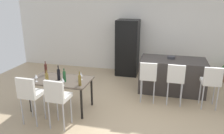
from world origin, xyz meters
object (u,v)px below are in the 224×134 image
Objects in this scene: bar_chair_middle at (176,78)px; wine_bottle_far at (80,80)px; wine_bottle_left at (59,74)px; wine_glass_right at (36,76)px; dining_chair_far at (57,96)px; kitchen_island at (172,75)px; wine_bottle_corner at (47,78)px; dining_chair_near at (30,93)px; wine_bottle_middle at (64,76)px; fruit_bowl at (171,57)px; wine_bottle_end at (46,69)px; wine_glass_near at (63,80)px; wine_glass_inner at (81,75)px; dining_table at (61,82)px; refrigerator at (128,48)px; bar_chair_left at (148,76)px; bar_chair_right at (211,81)px.

bar_chair_middle is 2.29m from wine_bottle_far.
wine_glass_right is (-0.44, -0.22, -0.01)m from wine_bottle_left.
bar_chair_middle is at bearing 35.45° from dining_chair_far.
kitchen_island is 5.86× the size of wine_bottle_corner.
wine_bottle_corner is (0.14, 0.46, 0.16)m from dining_chair_near.
wine_bottle_middle is 2.97m from fruit_bowl.
wine_bottle_corner is at bearing -141.87° from fruit_bowl.
wine_bottle_left is 0.52m from wine_bottle_end.
dining_chair_far reaches higher than wine_glass_near.
bar_chair_middle and dining_chair_far have the same top height.
wine_bottle_middle is at bearing -146.91° from wine_glass_inner.
kitchen_island is at bearing 34.30° from dining_table.
refrigerator is (1.07, 2.86, 0.05)m from wine_bottle_left.
dining_chair_near is (-2.23, -1.62, 0.00)m from bar_chair_left.
wine_bottle_far is at bearing -18.43° from wine_bottle_left.
dining_table is 3.03m from refrigerator.
wine_bottle_far is (0.26, 0.52, 0.16)m from dining_chair_far.
dining_table is 7.88× the size of wine_glass_near.
wine_glass_inner is at bearing 14.83° from wine_bottle_left.
wine_bottle_middle reaches higher than wine_glass_inner.
fruit_bowl is (-0.91, 0.91, 0.26)m from bar_chair_right.
refrigerator is (0.58, 2.73, 0.06)m from wine_glass_inner.
wine_glass_inner is at bearing 59.39° from wine_glass_near.
refrigerator is (-2.32, 1.97, 0.22)m from bar_chair_right.
dining_chair_near is at bearing -144.13° from bar_chair_left.
bar_chair_left is at bearing 28.70° from wine_bottle_middle.
kitchen_island is at bearing 45.00° from wine_bottle_far.
bar_chair_left is 2.02m from wine_bottle_middle.
wine_bottle_end is (-0.46, 0.24, 0.00)m from wine_bottle_left.
wine_bottle_middle is 0.63m from wine_glass_right.
bar_chair_right is at bearing 23.72° from dining_chair_near.
refrigerator reaches higher than dining_table.
refrigerator is at bearing 75.34° from wine_glass_near.
wine_glass_inner is (-0.10, 0.33, 0.00)m from wine_bottle_far.
bar_chair_left is 1.00× the size of dining_chair_near.
wine_bottle_left is at bearing -165.21° from bar_chair_right.
wine_bottle_end is (-3.85, -0.65, 0.18)m from bar_chair_right.
dining_chair_near is at bearing -156.28° from bar_chair_right.
refrigerator reaches higher than wine_bottle_middle.
kitchen_island is at bearing 34.58° from wine_bottle_left.
wine_bottle_left reaches higher than fruit_bowl.
wine_bottle_corner is at bearing -150.78° from wine_bottle_middle.
wine_bottle_middle is at bearing -140.75° from fruit_bowl.
wine_bottle_left is at bearing -110.43° from refrigerator.
kitchen_island reaches higher than wine_glass_near.
wine_glass_near is 3.06m from fruit_bowl.
wine_bottle_end is at bearing 153.68° from wine_bottle_middle.
fruit_bowl is at bearing 36.09° from wine_bottle_left.
fruit_bowl is (2.23, 2.09, 0.09)m from wine_glass_near.
refrigerator reaches higher than wine_bottle_left.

